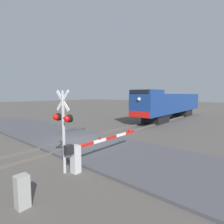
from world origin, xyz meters
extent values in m
plane|color=#514C47|center=(0.00, 0.00, 0.00)|extent=(160.00, 160.00, 0.00)
cube|color=#59544C|center=(-0.72, 0.00, 0.07)|extent=(0.08, 80.00, 0.15)
cube|color=#59544C|center=(0.72, 0.00, 0.07)|extent=(0.08, 80.00, 0.15)
cube|color=#47474C|center=(0.00, 0.00, 0.07)|extent=(36.00, 5.61, 0.14)
cube|color=black|center=(0.00, 12.03, 0.53)|extent=(2.31, 3.20, 1.05)
cube|color=black|center=(0.00, 21.72, 0.53)|extent=(2.31, 3.20, 1.05)
cube|color=navy|center=(0.00, 16.88, 2.34)|extent=(2.72, 17.61, 2.58)
cube|color=navy|center=(0.00, 9.74, 3.85)|extent=(2.66, 3.34, 0.46)
cube|color=black|center=(0.00, 8.04, 3.85)|extent=(2.31, 0.06, 0.36)
cube|color=red|center=(0.00, 8.03, 1.40)|extent=(2.58, 0.08, 0.64)
sphere|color=#F2EACC|center=(0.00, 8.02, 3.05)|extent=(0.36, 0.36, 0.36)
cylinder|color=#ADADB2|center=(3.38, -3.70, 1.87)|extent=(0.14, 0.14, 3.74)
cube|color=white|center=(3.38, -3.70, 3.29)|extent=(0.95, 0.04, 0.95)
cube|color=white|center=(3.38, -3.70, 3.29)|extent=(0.95, 0.04, 0.95)
cube|color=black|center=(3.38, -3.70, 2.54)|extent=(1.04, 0.08, 0.08)
sphere|color=red|center=(2.96, -3.80, 2.54)|extent=(0.28, 0.28, 0.28)
sphere|color=red|center=(3.80, -3.80, 2.54)|extent=(0.28, 0.28, 0.28)
cylinder|color=black|center=(2.96, -3.68, 2.54)|extent=(0.34, 0.14, 0.34)
cylinder|color=black|center=(3.80, -3.68, 2.54)|extent=(0.34, 0.14, 0.34)
cube|color=silver|center=(3.74, -3.35, 0.63)|extent=(0.36, 0.36, 1.27)
cube|color=black|center=(3.74, -3.70, 1.17)|extent=(0.28, 0.36, 0.40)
cube|color=red|center=(3.74, -2.70, 1.17)|extent=(0.10, 0.90, 0.14)
cube|color=white|center=(3.74, -1.80, 1.17)|extent=(0.10, 0.90, 0.14)
cube|color=red|center=(3.74, -0.90, 1.17)|extent=(0.10, 0.90, 0.14)
cube|color=white|center=(3.74, 0.01, 1.17)|extent=(0.10, 0.90, 0.14)
cube|color=red|center=(3.74, 0.91, 1.17)|extent=(0.10, 0.90, 0.14)
sphere|color=red|center=(3.74, -1.77, 1.31)|extent=(0.14, 0.14, 0.14)
sphere|color=red|center=(3.74, 0.80, 1.31)|extent=(0.14, 0.14, 0.14)
cube|color=#999993|center=(4.47, -6.00, 0.53)|extent=(0.36, 0.39, 1.06)
cylinder|color=#4C4742|center=(-2.99, 0.03, 0.47)|extent=(0.08, 0.08, 0.95)
cylinder|color=#4C4742|center=(-2.99, 2.99, 0.47)|extent=(0.08, 0.08, 0.95)
cylinder|color=#4C4742|center=(-2.99, 1.51, 0.91)|extent=(0.06, 2.95, 0.06)
cylinder|color=#4C4742|center=(-2.99, 1.51, 0.52)|extent=(0.06, 2.95, 0.06)
camera|label=1|loc=(10.00, -8.12, 3.57)|focal=28.04mm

